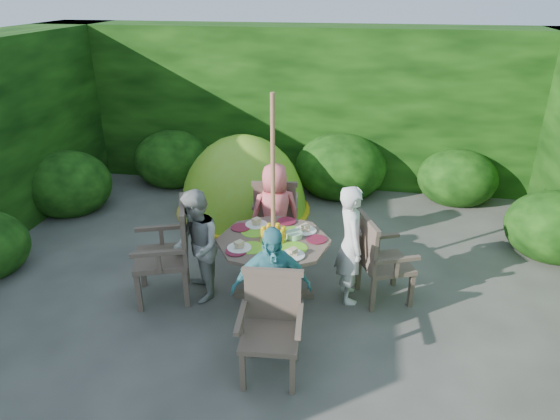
% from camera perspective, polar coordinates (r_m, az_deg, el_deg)
% --- Properties ---
extents(ground, '(60.00, 60.00, 0.00)m').
position_cam_1_polar(ground, '(5.32, -2.23, -11.15)').
color(ground, '#44413D').
rests_on(ground, ground).
extents(hedge_enclosure, '(9.00, 9.00, 2.50)m').
position_cam_1_polar(hedge_enclosure, '(5.92, 0.26, 6.34)').
color(hedge_enclosure, black).
rests_on(hedge_enclosure, ground).
extents(patio_table, '(1.37, 1.37, 0.83)m').
position_cam_1_polar(patio_table, '(5.19, -0.72, -4.47)').
color(patio_table, '#48392F').
rests_on(patio_table, ground).
extents(parasol_pole, '(0.05, 0.05, 2.20)m').
position_cam_1_polar(parasol_pole, '(4.96, -0.80, 0.74)').
color(parasol_pole, '#98613C').
rests_on(parasol_pole, ground).
extents(garden_chair_right, '(0.65, 0.69, 0.91)m').
position_cam_1_polar(garden_chair_right, '(5.31, 11.26, -5.48)').
color(garden_chair_right, '#48392F').
rests_on(garden_chair_right, ground).
extents(garden_chair_left, '(0.72, 0.76, 1.03)m').
position_cam_1_polar(garden_chair_left, '(5.36, -12.53, -4.55)').
color(garden_chair_left, '#48392F').
rests_on(garden_chair_left, ground).
extents(garden_chair_back, '(0.61, 0.56, 0.92)m').
position_cam_1_polar(garden_chair_back, '(6.21, -0.54, -0.30)').
color(garden_chair_back, '#48392F').
rests_on(garden_chair_back, ground).
extents(garden_chair_front, '(0.57, 0.51, 0.89)m').
position_cam_1_polar(garden_chair_front, '(4.32, -1.03, -12.88)').
color(garden_chair_front, '#48392F').
rests_on(garden_chair_front, ground).
extents(child_right, '(0.41, 0.53, 1.29)m').
position_cam_1_polar(child_right, '(5.20, 8.10, -3.91)').
color(child_right, white).
rests_on(child_right, ground).
extents(child_left, '(0.67, 0.73, 1.22)m').
position_cam_1_polar(child_left, '(5.25, -9.54, -4.13)').
color(child_left, '#A2A49E').
rests_on(child_left, ground).
extents(child_back, '(0.70, 0.59, 1.23)m').
position_cam_1_polar(child_back, '(5.88, -0.57, -0.43)').
color(child_back, '#F7666C').
rests_on(child_back, ground).
extents(child_front, '(0.78, 0.50, 1.23)m').
position_cam_1_polar(child_front, '(4.49, -1.02, -9.08)').
color(child_front, teal).
rests_on(child_front, ground).
extents(dome_tent, '(2.04, 2.04, 2.27)m').
position_cam_1_polar(dome_tent, '(7.49, -4.20, 0.03)').
color(dome_tent, '#87B222').
rests_on(dome_tent, ground).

